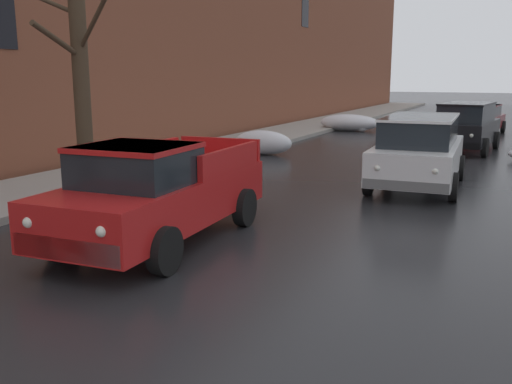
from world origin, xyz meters
name	(u,v)px	position (x,y,z in m)	size (l,w,h in m)	color
left_sidewalk_slab	(193,154)	(-6.69, 18.00, 0.08)	(3.27, 80.00, 0.16)	gray
brick_townhouse_facade	(137,4)	(-8.82, 18.00, 5.27)	(0.63, 80.00, 10.54)	brown
snow_bank_near_corner_left	(221,164)	(-4.13, 15.45, 0.26)	(2.37, 1.17, 0.64)	white
snow_bank_mid_block_left	(262,143)	(-4.71, 19.58, 0.42)	(2.22, 0.92, 0.87)	white
snow_bank_along_right_kerb	(350,123)	(-4.30, 29.47, 0.42)	(3.08, 1.37, 0.85)	white
bare_tree_second_along_sidewalk	(80,77)	(-5.17, 10.95, 2.80)	(3.20, 1.61, 5.40)	#423323
pickup_truck_red_approaching_near_lane	(157,192)	(-1.71, 8.82, 0.88)	(2.34, 5.00, 1.76)	red
suv_white_parked_kerbside_close	(419,149)	(1.46, 15.78, 0.99)	(2.31, 4.92, 1.82)	silver
suv_black_parked_kerbside_mid	(466,125)	(1.85, 23.65, 0.99)	(2.34, 4.45, 1.82)	black
sedan_maroon_parked_far_down_block	(481,119)	(1.89, 30.68, 0.75)	(2.22, 4.20, 1.42)	maroon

